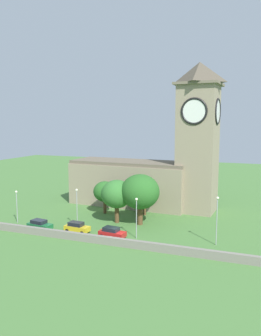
# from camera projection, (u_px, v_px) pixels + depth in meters

# --- Properties ---
(ground_plane) EXTENTS (200.00, 200.00, 0.00)m
(ground_plane) POSITION_uv_depth(u_px,v_px,m) (148.00, 217.00, 68.65)
(ground_plane) COLOR #477538
(church) EXTENTS (33.41, 11.50, 30.69)m
(church) POSITION_uv_depth(u_px,v_px,m) (156.00, 165.00, 75.61)
(church) COLOR gray
(church) RESTS_ON ground
(quay_barrier) EXTENTS (54.61, 0.70, 1.24)m
(quay_barrier) POSITION_uv_depth(u_px,v_px,m) (113.00, 241.00, 52.73)
(quay_barrier) COLOR gray
(quay_barrier) RESTS_ON ground
(car_green) EXTENTS (4.66, 2.70, 1.73)m
(car_green) POSITION_uv_depth(u_px,v_px,m) (40.00, 225.00, 60.43)
(car_green) COLOR #1E6B38
(car_green) RESTS_ON ground
(car_yellow) EXTENTS (4.47, 2.26, 1.81)m
(car_yellow) POSITION_uv_depth(u_px,v_px,m) (77.00, 227.00, 58.87)
(car_yellow) COLOR gold
(car_yellow) RESTS_ON ground
(car_red) EXTENTS (4.50, 2.52, 1.78)m
(car_red) POSITION_uv_depth(u_px,v_px,m) (112.00, 233.00, 56.08)
(car_red) COLOR red
(car_red) RESTS_ON ground
(streetlamp_west_end) EXTENTS (0.44, 0.44, 6.14)m
(streetlamp_west_end) POSITION_uv_depth(u_px,v_px,m) (17.00, 201.00, 63.97)
(streetlamp_west_end) COLOR #9EA0A5
(streetlamp_west_end) RESTS_ON ground
(streetlamp_west_mid) EXTENTS (0.44, 0.44, 7.09)m
(streetlamp_west_mid) POSITION_uv_depth(u_px,v_px,m) (77.00, 202.00, 60.85)
(streetlamp_west_mid) COLOR #9EA0A5
(streetlamp_west_mid) RESTS_ON ground
(streetlamp_central) EXTENTS (0.44, 0.44, 6.69)m
(streetlamp_central) POSITION_uv_depth(u_px,v_px,m) (136.00, 211.00, 55.46)
(streetlamp_central) COLOR #9EA0A5
(streetlamp_central) RESTS_ON ground
(streetlamp_east_mid) EXTENTS (0.44, 0.44, 7.59)m
(streetlamp_east_mid) POSITION_uv_depth(u_px,v_px,m) (217.00, 213.00, 52.30)
(streetlamp_east_mid) COLOR #9EA0A5
(streetlamp_east_mid) RESTS_ON ground
(tree_riverside_west) EXTENTS (4.68, 4.68, 6.68)m
(tree_riverside_west) POSITION_uv_depth(u_px,v_px,m) (105.00, 192.00, 70.80)
(tree_riverside_west) COLOR brown
(tree_riverside_west) RESTS_ON ground
(tree_riverside_east) EXTENTS (7.10, 7.10, 9.36)m
(tree_riverside_east) POSITION_uv_depth(u_px,v_px,m) (140.00, 192.00, 62.75)
(tree_riverside_east) COLOR brown
(tree_riverside_east) RESTS_ON ground
(tree_by_tower) EXTENTS (4.56, 4.56, 6.24)m
(tree_by_tower) POSITION_uv_depth(u_px,v_px,m) (145.00, 195.00, 69.61)
(tree_by_tower) COLOR brown
(tree_by_tower) RESTS_ON ground
(tree_churchyard) EXTENTS (5.88, 5.88, 8.11)m
(tree_churchyard) POSITION_uv_depth(u_px,v_px,m) (117.00, 194.00, 64.06)
(tree_churchyard) COLOR brown
(tree_churchyard) RESTS_ON ground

